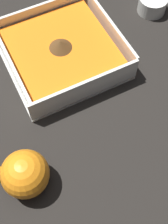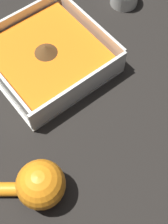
% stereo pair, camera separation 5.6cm
% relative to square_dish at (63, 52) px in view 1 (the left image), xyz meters
% --- Properties ---
extents(ground_plane, '(4.00, 4.00, 0.00)m').
position_rel_square_dish_xyz_m(ground_plane, '(-0.00, 0.01, -0.02)').
color(ground_plane, black).
extents(square_dish, '(0.22, 0.22, 0.06)m').
position_rel_square_dish_xyz_m(square_dish, '(0.00, 0.00, 0.00)').
color(square_dish, silver).
rests_on(square_dish, ground_plane).
extents(spice_bowl, '(0.06, 0.06, 0.04)m').
position_rel_square_dish_xyz_m(spice_bowl, '(0.24, 0.04, -0.00)').
color(spice_bowl, silver).
rests_on(spice_bowl, ground_plane).
extents(lemon_squeezer, '(0.17, 0.14, 0.08)m').
position_rel_square_dish_xyz_m(lemon_squeezer, '(-0.17, -0.21, 0.02)').
color(lemon_squeezer, orange).
rests_on(lemon_squeezer, ground_plane).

